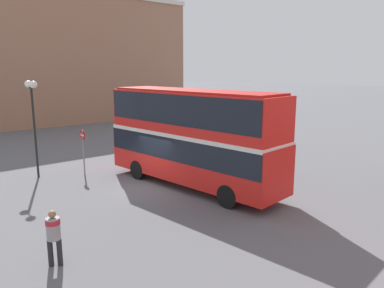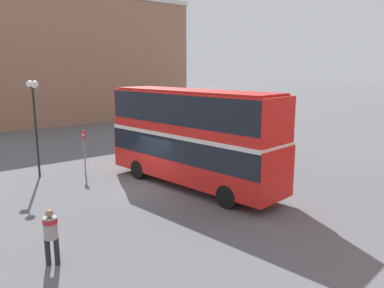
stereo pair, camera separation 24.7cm
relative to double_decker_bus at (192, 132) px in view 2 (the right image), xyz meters
name	(u,v)px [view 2 (the right image)]	position (x,y,z in m)	size (l,w,h in m)	color
ground_plane	(148,187)	(-1.27, -1.88, -2.81)	(240.00, 240.00, 0.00)	#5B5B60
building_row_left	(59,58)	(-28.58, 3.94, 4.24)	(9.17, 29.72, 14.08)	#9E7056
double_decker_bus	(192,132)	(0.00, 0.00, 0.00)	(10.32, 3.56, 4.92)	red
pedestrian_foreground	(51,231)	(3.39, -8.27, -1.72)	(0.60, 0.60, 1.79)	#232328
parked_car_kerb_far	(219,133)	(-7.55, 8.99, -2.05)	(4.12, 2.17, 1.51)	silver
street_lamp_twin_globe	(34,102)	(-6.70, -5.54, 1.36)	(1.24, 0.40, 5.31)	black
no_entry_sign	(84,145)	(-5.61, -3.31, -1.11)	(0.59, 0.08, 2.57)	gray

